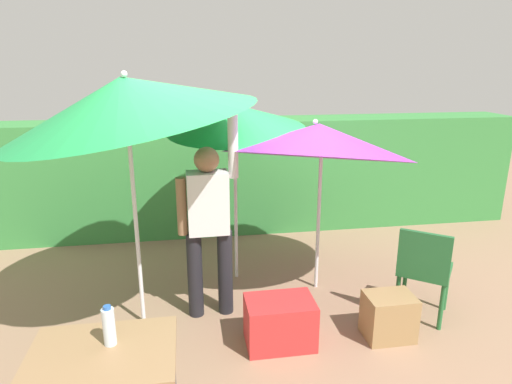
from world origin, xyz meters
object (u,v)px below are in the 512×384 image
umbrella_rainbow (126,100)px  folding_table (103,367)px  umbrella_orange (236,118)px  person_vendor (209,220)px  cooler_box (280,322)px  umbrella_yellow (318,140)px  crate_cardboard (389,316)px  chair_plastic (424,267)px  bottle_water (109,326)px

umbrella_rainbow → folding_table: 1.99m
umbrella_rainbow → umbrella_orange: umbrella_rainbow is taller
umbrella_rainbow → person_vendor: size_ratio=1.27×
cooler_box → folding_table: bearing=-140.7°
umbrella_yellow → folding_table: size_ratio=2.49×
umbrella_yellow → person_vendor: bearing=-162.4°
person_vendor → crate_cardboard: 1.77m
umbrella_yellow → person_vendor: (-1.09, -0.35, -0.63)m
umbrella_orange → chair_plastic: (1.57, -1.08, -1.25)m
umbrella_orange → bottle_water: bearing=-114.0°
person_vendor → cooler_box: (0.54, -0.57, -0.73)m
chair_plastic → umbrella_yellow: bearing=137.9°
cooler_box → crate_cardboard: 0.95m
umbrella_rainbow → person_vendor: 1.24m
umbrella_rainbow → umbrella_yellow: bearing=14.5°
umbrella_rainbow → umbrella_orange: (0.95, 0.79, -0.25)m
chair_plastic → bottle_water: bearing=-156.4°
umbrella_orange → cooler_box: bearing=-80.9°
person_vendor → cooler_box: 1.07m
umbrella_yellow → umbrella_rainbow: bearing=-165.5°
cooler_box → bottle_water: bearing=-141.8°
umbrella_rainbow → chair_plastic: size_ratio=2.69×
umbrella_yellow → cooler_box: (-0.56, -0.92, -1.36)m
crate_cardboard → chair_plastic: bearing=29.4°
cooler_box → bottle_water: size_ratio=2.37×
crate_cardboard → folding_table: (-2.16, -0.94, 0.48)m
folding_table → umbrella_yellow: bearing=47.2°
umbrella_rainbow → bottle_water: size_ratio=9.97×
person_vendor → crate_cardboard: (1.48, -0.63, -0.74)m
umbrella_yellow → crate_cardboard: bearing=-68.3°
umbrella_orange → folding_table: size_ratio=2.48×
umbrella_yellow → cooler_box: 1.74m
umbrella_yellow → bottle_water: 2.62m
umbrella_orange → bottle_water: 2.55m
cooler_box → crate_cardboard: bearing=-3.4°
chair_plastic → cooler_box: size_ratio=1.56×
chair_plastic → umbrella_orange: bearing=145.5°
chair_plastic → bottle_water: (-2.55, -1.11, 0.38)m
cooler_box → folding_table: folding_table is taller
person_vendor → bottle_water: person_vendor is taller
folding_table → chair_plastic: bearing=24.5°
chair_plastic → crate_cardboard: chair_plastic is taller
cooler_box → person_vendor: bearing=133.4°
umbrella_yellow → chair_plastic: 1.52m
crate_cardboard → bottle_water: 2.40m
bottle_water → cooler_box: bearing=38.2°
bottle_water → umbrella_rainbow: bearing=89.1°
person_vendor → folding_table: 1.73m
person_vendor → bottle_water: bearing=-113.1°
umbrella_rainbow → bottle_water: (-0.02, -1.40, -1.12)m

